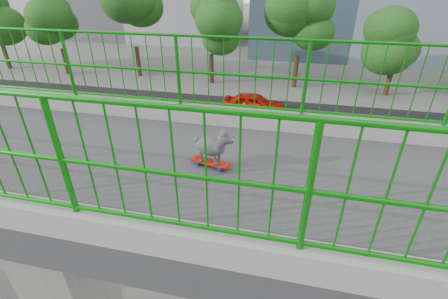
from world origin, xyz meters
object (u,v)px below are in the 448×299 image
car_4 (254,104)px  car_6 (196,168)px  poodle (212,146)px  car_2 (287,148)px  car_0 (350,236)px  skateboard (210,163)px  car_3 (423,138)px

car_4 → car_6: bearing=170.5°
poodle → car_2: (-12.34, 1.03, -6.55)m
car_0 → car_2: (-6.40, -2.59, -0.01)m
poodle → car_6: 11.72m
skateboard → car_2: skateboard is taller
poodle → car_6: (-9.14, -3.34, -6.52)m
skateboard → car_4: skateboard is taller
car_3 → car_0: bearing=150.9°
car_3 → poodle: bearing=150.0°
skateboard → car_0: size_ratio=0.12×
poodle → car_4: size_ratio=0.12×
car_2 → car_0: bearing=-158.0°
poodle → car_4: bearing=-161.8°
car_0 → car_2: size_ratio=0.83×
skateboard → car_6: skateboard is taller
car_2 → car_6: 5.41m
car_6 → poodle: bearing=20.1°
poodle → car_3: poodle is taller
car_2 → car_6: (3.20, -4.37, 0.03)m
car_0 → skateboard: bearing=-31.5°
car_4 → skateboard: bearing=-174.8°
car_0 → car_6: 7.65m
car_0 → poodle: bearing=-31.3°
skateboard → car_0: skateboard is taller
car_3 → car_4: bearing=73.3°
car_0 → car_3: bearing=150.9°
car_0 → car_3: size_ratio=0.95×
car_2 → car_4: size_ratio=1.19×
car_2 → car_3: size_ratio=1.15×
car_0 → car_3: car_0 is taller
car_4 → poodle: bearing=-174.7°
car_2 → car_6: size_ratio=0.97×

